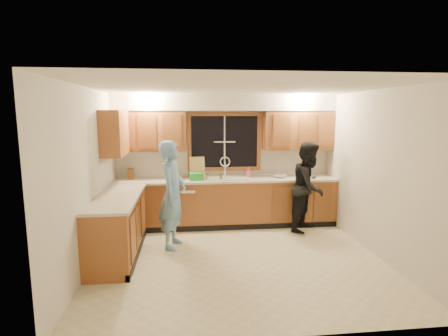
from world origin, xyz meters
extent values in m
plane|color=beige|center=(0.00, 0.00, 0.00)|extent=(4.20, 4.20, 0.00)
plane|color=white|center=(0.00, 0.00, 2.50)|extent=(4.20, 4.20, 0.00)
plane|color=silver|center=(0.00, 1.90, 1.25)|extent=(4.20, 0.00, 4.20)
plane|color=silver|center=(-2.10, 0.00, 1.25)|extent=(0.00, 3.80, 3.80)
plane|color=silver|center=(2.10, 0.00, 1.25)|extent=(0.00, 3.80, 3.80)
cube|color=#9C592D|center=(0.00, 1.60, 0.44)|extent=(4.20, 0.60, 0.88)
cube|color=#9C592D|center=(-1.80, 0.35, 0.44)|extent=(0.60, 1.90, 0.88)
cube|color=beige|center=(0.00, 1.58, 0.90)|extent=(4.20, 0.63, 0.04)
cube|color=beige|center=(-1.79, 0.35, 0.90)|extent=(0.63, 1.90, 0.04)
cube|color=#9C592D|center=(-1.43, 1.73, 1.83)|extent=(1.35, 0.33, 0.75)
cube|color=#9C592D|center=(1.43, 1.73, 1.83)|extent=(1.35, 0.33, 0.75)
cube|color=#9C592D|center=(-1.94, 1.12, 1.83)|extent=(0.33, 0.90, 0.75)
cube|color=white|center=(0.00, 1.72, 2.35)|extent=(4.20, 0.35, 0.30)
cube|color=black|center=(0.00, 1.90, 1.60)|extent=(1.30, 0.01, 1.00)
cube|color=#9C592D|center=(0.00, 1.89, 2.14)|extent=(1.44, 0.03, 0.07)
cube|color=#9C592D|center=(0.00, 1.89, 1.07)|extent=(1.44, 0.03, 0.07)
cube|color=#9C592D|center=(-0.69, 1.89, 1.60)|extent=(0.07, 0.03, 1.00)
cube|color=#9C592D|center=(0.69, 1.89, 1.60)|extent=(0.07, 0.03, 1.00)
cube|color=silver|center=(0.00, 1.60, 0.93)|extent=(0.86, 0.52, 0.03)
cube|color=silver|center=(-0.21, 1.60, 0.84)|extent=(0.38, 0.42, 0.18)
cube|color=silver|center=(0.21, 1.60, 0.84)|extent=(0.38, 0.42, 0.18)
cylinder|color=white|center=(0.00, 1.80, 1.08)|extent=(0.04, 0.04, 0.28)
torus|color=white|center=(0.00, 1.80, 1.22)|extent=(0.21, 0.03, 0.21)
cube|color=white|center=(-0.85, 1.59, 0.41)|extent=(0.60, 0.56, 0.82)
cube|color=white|center=(-1.80, -0.22, 0.45)|extent=(0.58, 0.75, 0.90)
imported|color=#6D9ECF|center=(-0.98, 0.60, 0.86)|extent=(0.55, 0.71, 1.73)
imported|color=black|center=(1.48, 1.15, 0.82)|extent=(1.00, 1.01, 1.65)
cube|color=brown|center=(-1.80, 1.76, 1.02)|extent=(0.12, 0.11, 0.20)
cube|color=tan|center=(-0.54, 1.82, 1.12)|extent=(0.31, 0.16, 0.40)
cube|color=green|center=(-0.55, 1.55, 0.99)|extent=(0.31, 0.29, 0.13)
imported|color=#DB537D|center=(0.45, 1.70, 1.02)|extent=(0.11, 0.11, 0.21)
imported|color=silver|center=(1.05, 1.60, 0.95)|extent=(0.30, 0.30, 0.06)
cylinder|color=#BCAE90|center=(-0.40, 1.38, 0.98)|extent=(0.07, 0.07, 0.13)
cylinder|color=#BCAE90|center=(-0.12, 1.38, 0.98)|extent=(0.07, 0.07, 0.12)
camera|label=1|loc=(-0.75, -4.90, 2.13)|focal=28.00mm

